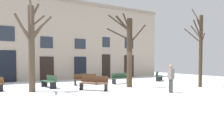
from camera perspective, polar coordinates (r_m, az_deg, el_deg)
ground_plane at (r=13.00m, az=3.91°, el=-5.59°), size 32.79×32.79×0.00m
building_facade at (r=21.33m, az=-9.89°, el=8.46°), size 20.49×0.60×8.10m
tree_near_facade at (r=14.21m, az=4.80°, el=5.71°), size 2.16×1.94×5.13m
tree_left_of_center at (r=12.83m, az=-21.83°, el=6.75°), size 2.18×2.26×5.35m
tree_center at (r=15.62m, az=23.69°, el=5.81°), size 1.71×1.52×5.68m
litter_bin at (r=18.64m, az=-8.36°, el=-1.97°), size 0.41×0.41×0.79m
bench_back_to_back_left at (r=19.59m, az=13.09°, el=-1.65°), size 1.74×1.62×0.86m
bench_near_lamp at (r=15.66m, az=-7.46°, el=-2.62°), size 1.85×0.60×0.85m
bench_near_center_tree at (r=12.61m, az=-5.16°, el=-3.66°), size 1.51×1.67×0.92m
bench_by_litter_bin at (r=14.56m, az=-17.36°, el=-3.08°), size 0.78×1.75×0.86m
bench_back_to_back_right at (r=16.56m, az=2.53°, el=-2.32°), size 1.84×0.85×0.87m
person_strolling at (r=12.05m, az=16.35°, el=-1.97°), size 0.30×0.42×1.65m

